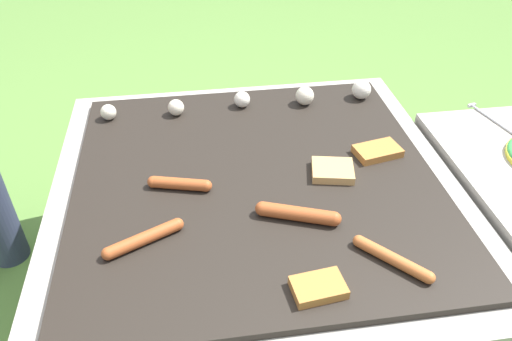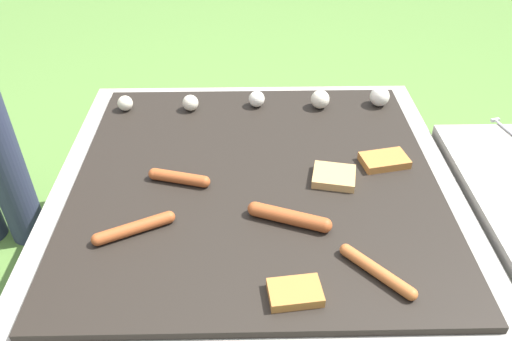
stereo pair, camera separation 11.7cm
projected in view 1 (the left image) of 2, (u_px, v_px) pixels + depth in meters
ground_plane at (256, 295)px, 1.45m from camera, size 14.00×14.00×0.00m
grill at (256, 243)px, 1.31m from camera, size 0.96×0.96×0.44m
sausage_front_right at (298, 214)px, 1.06m from camera, size 0.18×0.08×0.03m
sausage_front_center at (180, 184)px, 1.14m from camera, size 0.15×0.06×0.03m
sausage_front_left at (392, 259)px, 0.96m from camera, size 0.12×0.13×0.02m
sausage_mid_right at (144, 238)px, 1.00m from camera, size 0.16×0.09×0.03m
bread_slice_center at (377, 151)px, 1.25m from camera, size 0.12×0.09×0.02m
bread_slice_left at (333, 170)px, 1.19m from camera, size 0.11×0.10×0.02m
bread_slice_right at (318, 288)px, 0.91m from camera, size 0.10×0.08×0.02m
mushroom_row at (267, 98)px, 1.43m from camera, size 0.78×0.07×0.06m
fork_utensil at (493, 120)px, 1.38m from camera, size 0.06×0.20×0.01m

